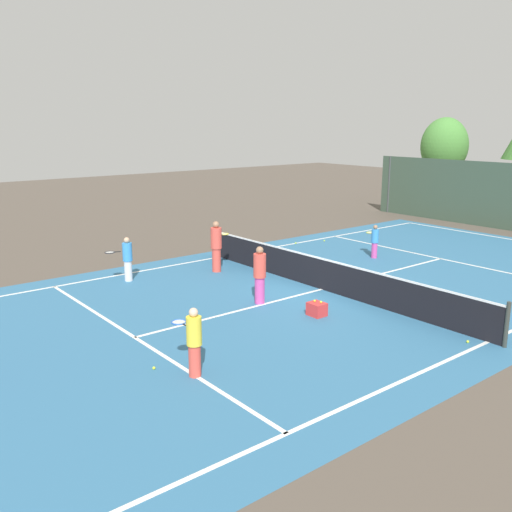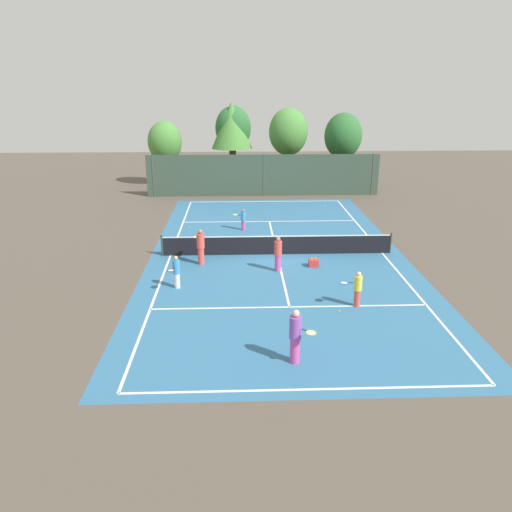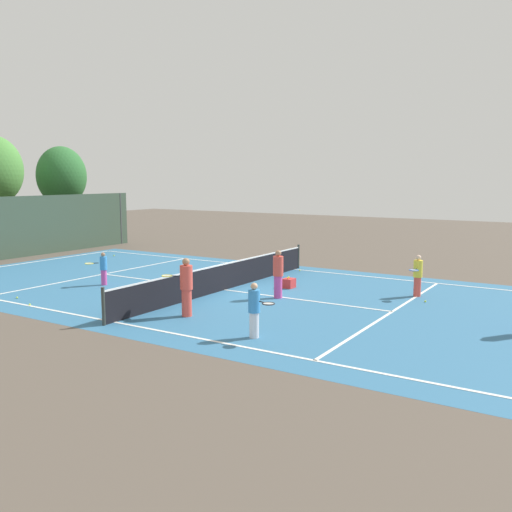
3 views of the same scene
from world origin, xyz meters
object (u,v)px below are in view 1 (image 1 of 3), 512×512
Objects in this scene: tennis_ball_1 at (324,241)px; tennis_ball_3 at (296,243)px; ball_crate at (317,309)px; player_1 at (194,341)px; tennis_ball_5 at (468,342)px; player_0 at (375,241)px; tennis_ball_4 at (262,295)px; player_3 at (260,275)px; player_2 at (127,258)px; tennis_ball_2 at (154,368)px; player_4 at (216,246)px.

tennis_ball_3 is (-0.43, -1.29, 0.00)m from tennis_ball_1.
tennis_ball_1 is 1.36m from tennis_ball_3.
tennis_ball_3 is at bearing 140.74° from ball_crate.
tennis_ball_1 is (-6.64, 7.07, -0.15)m from ball_crate.
player_1 is 6.54m from tennis_ball_5.
player_0 is 3.43m from tennis_ball_1.
player_1 reaches higher than tennis_ball_4.
tennis_ball_4 is at bearing -58.27° from tennis_ball_1.
tennis_ball_5 is (2.56, 5.97, -0.73)m from player_1.
player_0 reaches higher than tennis_ball_1.
player_1 reaches higher than player_0.
player_0 is 7.11m from player_3.
player_2 is 7.11m from tennis_ball_2.
player_0 is 11.80m from player_1.
player_1 is at bearing -54.98° from player_3.
ball_crate is (6.30, 2.42, -0.57)m from player_2.
tennis_ball_2 is (6.90, -12.14, 0.00)m from tennis_ball_1.
ball_crate is 6.91× the size of tennis_ball_1.
player_2 is 22.07× the size of tennis_ball_2.
tennis_ball_1 is at bearing 151.10° from tennis_ball_5.
tennis_ball_5 is at bearing -28.90° from tennis_ball_1.
tennis_ball_1 and tennis_ball_4 have the same top height.
player_2 reaches higher than tennis_ball_5.
player_3 is 25.39× the size of tennis_ball_3.
player_0 is at bearing 102.70° from player_3.
player_4 is at bearing -72.86° from tennis_ball_3.
player_3 reaches higher than player_0.
tennis_ball_4 is (-2.49, 5.00, 0.00)m from tennis_ball_2.
player_4 is 5.53m from ball_crate.
player_4 is 8.05m from tennis_ball_2.
player_2 is at bearing -84.60° from tennis_ball_3.
player_1 is 13.16m from tennis_ball_3.
player_2 is 0.87× the size of player_3.
player_4 is at bearing -79.71° from tennis_ball_1.
ball_crate is 3.88m from tennis_ball_5.
tennis_ball_3 is at bearing 124.05° from tennis_ball_2.
player_2 is at bearing -108.57° from player_0.
ball_crate is 9.13m from tennis_ball_3.
player_3 is at bearing -160.05° from tennis_ball_5.
player_4 is at bearing 163.76° from player_3.
ball_crate is at bearing -62.46° from player_0.
tennis_ball_1 is 8.39m from tennis_ball_4.
tennis_ball_4 is (4.07, 2.36, -0.72)m from player_2.
player_2 is at bearing -158.95° from ball_crate.
player_1 is 22.26× the size of tennis_ball_4.
tennis_ball_2 is at bearing -21.97° from player_2.
tennis_ball_3 is at bearing -170.64° from player_0.
player_3 is 1.06m from tennis_ball_4.
tennis_ball_5 is at bearing 66.78° from player_1.
player_1 is 22.26× the size of tennis_ball_2.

